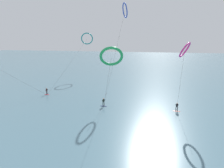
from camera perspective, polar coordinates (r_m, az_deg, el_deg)
sea_water at (r=109.02m, az=11.42°, el=6.64°), size 400.00×200.00×0.08m
surfer_navy at (r=35.93m, az=-2.72°, el=-5.96°), size 1.40×0.61×1.70m
surfer_coral at (r=35.49m, az=19.94°, el=-7.06°), size 1.40×0.59×1.70m
surfer_crimson at (r=46.12m, az=-20.05°, el=-2.34°), size 1.40×0.59×1.70m
kite_magenta at (r=35.21m, az=22.16°, el=10.04°), size 2.77×3.56×12.71m
kite_cobalt at (r=51.41m, az=4.13°, el=22.35°), size 2.61×19.70×22.70m
kite_emerald at (r=24.18m, az=-0.22°, el=8.74°), size 5.85×10.48×12.23m
kite_teal at (r=67.56m, az=-7.97°, el=14.11°), size 4.50×27.69×15.69m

